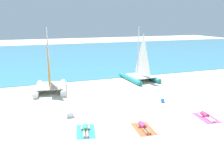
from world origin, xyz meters
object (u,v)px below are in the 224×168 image
Objects in this scene: sunbather_left at (86,129)px; towel_middle at (143,129)px; sunbather_right at (206,116)px; sailboat_teal at (140,73)px; towel_right at (206,118)px; sunbather_middle at (143,126)px; sailboat_white at (50,82)px; cooler_box at (70,114)px; towel_left at (86,131)px; beach_ball at (162,100)px.

towel_middle is (3.42, -0.90, -0.13)m from sunbather_left.
sunbather_right reaches higher than towel_middle.
sunbather_left is (-8.42, -9.91, -0.72)m from sailboat_teal.
sunbather_left is at bearing 174.34° from towel_right.
sunbather_middle is (0.01, 0.07, 0.13)m from towel_middle.
towel_middle is at bearing -3.51° from sunbather_left.
cooler_box is at bearing -76.00° from sailboat_white.
towel_right is at bearing 0.97° from towel_middle.
towel_right is (9.46, -9.84, -0.86)m from sailboat_white.
sunbather_left is at bearing -178.24° from sunbather_right.
towel_left and towel_right have the same top height.
beach_ball is (-1.38, -7.00, -0.69)m from sailboat_teal.
towel_right is 3.91m from beach_ball.
towel_right is at bearing -5.20° from towel_left.
towel_right is 3.80× the size of cooler_box.
towel_right is at bearing -90.00° from sunbather_right.
towel_middle is at bearing -56.80° from sailboat_white.
towel_right is 9.35m from cooler_box.
sailboat_teal is 7.16m from beach_ball.
sunbather_right is 9.34m from cooler_box.
sailboat_teal reaches higher than towel_left.
sunbather_right is (-0.19, -10.66, -0.72)m from sailboat_teal.
sunbather_left is (0.01, 0.07, 0.13)m from towel_left.
beach_ball is at bearing 46.48° from towel_middle.
sailboat_teal is 11.69m from cooler_box.
sunbather_right is (4.81, 0.15, 0.13)m from towel_middle.
towel_left is 5.63× the size of beach_ball.
sunbather_right reaches higher than towel_right.
sailboat_white is at bearing 95.94° from cooler_box.
sunbather_middle is 5.14m from cooler_box.
towel_left is 3.80× the size of cooler_box.
cooler_box is at bearing 102.17° from towel_left.
beach_ball is (3.62, 3.81, 0.16)m from towel_middle.
cooler_box is (0.69, -6.59, -0.69)m from sailboat_white.
beach_ball is (7.03, 2.91, 0.04)m from sunbather_left.
sailboat_white is 3.06× the size of towel_middle.
beach_ball is (3.61, 3.74, 0.04)m from sunbather_middle.
sailboat_teal is 3.02× the size of towel_left.
cooler_box is at bearing -144.83° from sailboat_teal.
sailboat_white is 3.71× the size of sunbather_middle.
towel_middle is (-5.00, -10.80, -0.85)m from sailboat_teal.
sailboat_teal is at bearing 95.94° from sunbather_right.
towel_left and towel_middle have the same top height.
sailboat_teal reaches higher than sunbather_left.
sailboat_white reaches higher than towel_right.
sunbather_left reaches higher than towel_left.
sailboat_teal is 11.86m from sunbather_middle.
sailboat_teal reaches higher than sunbather_right.
towel_left is (-8.43, -9.97, -0.85)m from sailboat_teal.
towel_right is 1.21× the size of sunbather_right.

